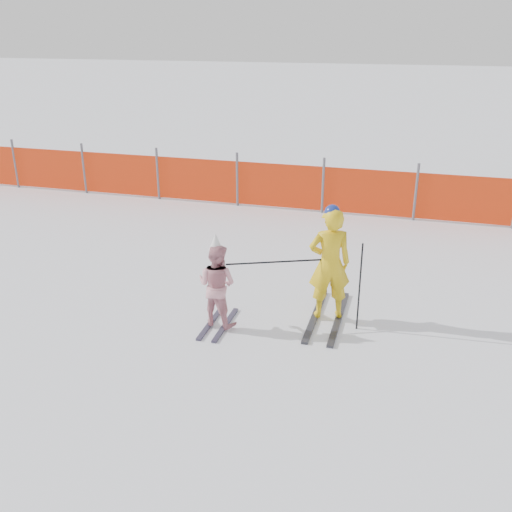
% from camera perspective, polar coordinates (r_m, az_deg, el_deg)
% --- Properties ---
extents(ground, '(120.00, 120.00, 0.00)m').
position_cam_1_polar(ground, '(7.81, -1.00, -8.15)').
color(ground, white).
rests_on(ground, ground).
extents(adult, '(0.69, 1.65, 1.71)m').
position_cam_1_polar(adult, '(8.00, 7.37, -0.81)').
color(adult, black).
rests_on(adult, ground).
extents(child, '(0.66, 1.00, 1.38)m').
position_cam_1_polar(child, '(7.85, -3.93, -2.84)').
color(child, black).
rests_on(child, ground).
extents(ski_poles, '(1.80, 0.54, 1.28)m').
position_cam_1_polar(ski_poles, '(7.81, 5.98, -1.84)').
color(ski_poles, black).
rests_on(ski_poles, ground).
extents(safety_fence, '(17.55, 0.06, 1.25)m').
position_cam_1_polar(safety_fence, '(13.75, -7.13, 7.69)').
color(safety_fence, '#595960').
rests_on(safety_fence, ground).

